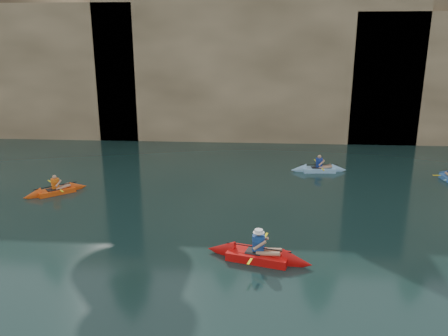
{
  "coord_description": "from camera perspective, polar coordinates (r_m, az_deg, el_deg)",
  "views": [
    {
      "loc": [
        2.16,
        -11.19,
        7.27
      ],
      "look_at": [
        1.02,
        3.77,
        3.0
      ],
      "focal_mm": 35.0,
      "sensor_mm": 36.0,
      "label": 1
    }
  ],
  "objects": [
    {
      "name": "ground",
      "position": [
        13.52,
        -5.79,
        -16.74
      ],
      "size": [
        160.0,
        160.0,
        0.0
      ],
      "primitive_type": "plane",
      "color": "black",
      "rests_on": "ground"
    },
    {
      "name": "cliff",
      "position": [
        41.27,
        1.37,
        14.13
      ],
      "size": [
        70.0,
        16.0,
        12.0
      ],
      "primitive_type": "cube",
      "color": "tan",
      "rests_on": "ground"
    },
    {
      "name": "cliff_slab_center",
      "position": [
        33.83,
        4.17,
        13.19
      ],
      "size": [
        24.0,
        2.4,
        11.4
      ],
      "primitive_type": "cube",
      "color": "tan",
      "rests_on": "ground"
    },
    {
      "name": "sea_cave_west",
      "position": [
        39.15,
        -26.9,
        6.45
      ],
      "size": [
        4.5,
        1.0,
        4.0
      ],
      "primitive_type": "cube",
      "color": "black",
      "rests_on": "ground"
    },
    {
      "name": "sea_cave_center",
      "position": [
        34.18,
        -6.15,
        6.25
      ],
      "size": [
        3.5,
        1.0,
        3.2
      ],
      "primitive_type": "cube",
      "color": "black",
      "rests_on": "ground"
    },
    {
      "name": "sea_cave_east",
      "position": [
        34.42,
        17.57,
        6.77
      ],
      "size": [
        5.0,
        1.0,
        4.5
      ],
      "primitive_type": "cube",
      "color": "black",
      "rests_on": "ground"
    },
    {
      "name": "main_kayaker",
      "position": [
        15.56,
        4.48,
        -11.25
      ],
      "size": [
        3.87,
        2.48,
        1.41
      ],
      "rotation": [
        0.0,
        0.0,
        -0.26
      ],
      "color": "red",
      "rests_on": "ground"
    },
    {
      "name": "kayaker_orange",
      "position": [
        23.6,
        -21.11,
        -2.78
      ],
      "size": [
        2.84,
        2.65,
        1.2
      ],
      "rotation": [
        0.0,
        0.0,
        0.73
      ],
      "color": "#E94A0E",
      "rests_on": "ground"
    },
    {
      "name": "kayaker_ltblue_mid",
      "position": [
        26.35,
        12.26,
        -0.15
      ],
      "size": [
        3.36,
        2.47,
        1.26
      ],
      "rotation": [
        0.0,
        0.0,
        0.09
      ],
      "color": "#89BEE5",
      "rests_on": "ground"
    }
  ]
}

